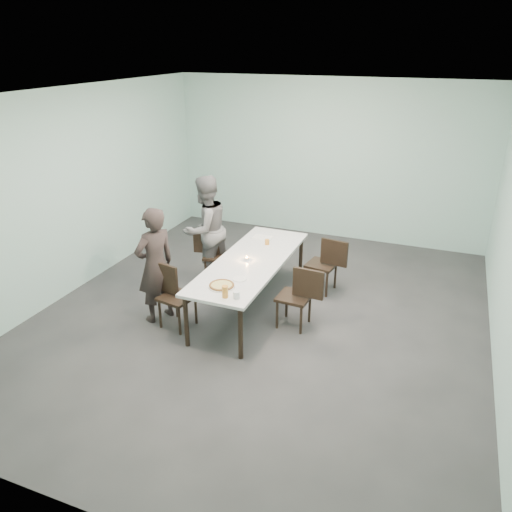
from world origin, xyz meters
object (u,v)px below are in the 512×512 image
at_px(chair_near_left, 172,291).
at_px(chair_far_left, 213,251).
at_px(diner_far, 206,229).
at_px(chair_far_right, 327,261).
at_px(water_tumbler, 236,295).
at_px(amber_tumbler, 267,242).
at_px(beer_glass, 225,292).
at_px(chair_near_right, 300,293).
at_px(side_plate, 240,279).
at_px(table, 251,264).
at_px(pizza, 222,285).
at_px(diner_near, 155,265).
at_px(tealight, 247,259).

height_order(chair_near_left, chair_far_left, same).
bearing_deg(chair_far_left, diner_far, 167.58).
bearing_deg(chair_far_left, chair_far_right, -1.63).
relative_size(water_tumbler, amber_tumbler, 1.12).
xyz_separation_m(chair_near_left, diner_far, (-0.22, 1.44, 0.35)).
relative_size(chair_far_left, beer_glass, 5.80).
relative_size(chair_near_right, side_plate, 4.83).
bearing_deg(amber_tumbler, chair_far_right, 17.05).
distance_m(diner_far, side_plate, 1.68).
bearing_deg(chair_far_right, diner_far, 16.92).
distance_m(table, chair_near_right, 0.86).
height_order(pizza, water_tumbler, water_tumbler).
relative_size(diner_near, diner_far, 0.94).
bearing_deg(pizza, table, 88.26).
height_order(chair_near_right, tealight, chair_near_right).
height_order(pizza, amber_tumbler, amber_tumbler).
distance_m(pizza, beer_glass, 0.29).
bearing_deg(side_plate, chair_far_left, 128.73).
height_order(diner_far, amber_tumbler, diner_far).
relative_size(table, chair_near_left, 2.99).
height_order(chair_far_right, amber_tumbler, chair_far_right).
height_order(chair_far_right, beer_glass, beer_glass).
distance_m(diner_far, beer_glass, 2.10).
bearing_deg(chair_near_right, tealight, -11.49).
xyz_separation_m(table, chair_far_left, (-0.89, 0.62, -0.19)).
bearing_deg(table, tealight, -158.92).
relative_size(side_plate, amber_tumbler, 2.25).
xyz_separation_m(chair_near_right, tealight, (-0.85, 0.23, 0.27)).
xyz_separation_m(chair_near_right, diner_near, (-1.88, -0.50, 0.31)).
distance_m(tealight, amber_tumbler, 0.66).
relative_size(beer_glass, tealight, 2.68).
bearing_deg(water_tumbler, side_plate, 108.92).
relative_size(diner_near, water_tumbler, 17.94).
height_order(diner_far, water_tumbler, diner_far).
relative_size(table, amber_tumbler, 32.55).
xyz_separation_m(chair_near_left, water_tumbler, (1.07, -0.29, 0.29)).
bearing_deg(chair_near_left, chair_near_right, 30.09).
distance_m(table, diner_near, 1.32).
bearing_deg(table, chair_far_left, 145.17).
bearing_deg(side_plate, diner_far, 132.00).
height_order(table, chair_far_left, chair_far_left).
distance_m(chair_far_right, beer_glass, 2.19).
relative_size(chair_far_left, diner_near, 0.54).
relative_size(chair_near_left, diner_far, 0.51).
bearing_deg(amber_tumbler, beer_glass, -86.03).
relative_size(pizza, amber_tumbler, 4.25).
distance_m(chair_far_right, diner_near, 2.58).
bearing_deg(chair_far_left, pizza, -70.75).
height_order(chair_near_left, amber_tumbler, chair_near_left).
bearing_deg(diner_near, tealight, 150.25).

